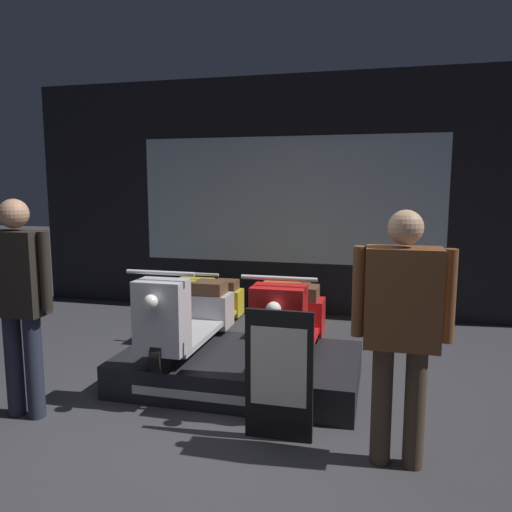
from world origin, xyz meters
TOP-DOWN VIEW (x-y plane):
  - ground_plane at (0.00, 0.00)m, footprint 30.00×30.00m
  - shop_wall_back at (0.00, 3.65)m, footprint 7.47×0.09m
  - display_platform at (0.06, 1.02)m, footprint 2.08×1.22m
  - scooter_display_left at (-0.40, 0.98)m, footprint 0.56×1.54m
  - scooter_display_right at (0.53, 0.98)m, footprint 0.56×1.54m
  - scooter_backrow_0 at (-0.72, 2.48)m, footprint 0.56×1.54m
  - scooter_backrow_1 at (0.24, 2.48)m, footprint 0.56×1.54m
  - person_left_browsing at (-1.36, 0.03)m, footprint 0.55×0.22m
  - person_right_browsing at (1.39, 0.03)m, footprint 0.61×0.25m
  - price_sign_board at (0.60, 0.16)m, footprint 0.47×0.04m

SIDE VIEW (x-z plane):
  - ground_plane at x=0.00m, z-range 0.00..0.00m
  - display_platform at x=0.06m, z-range 0.00..0.29m
  - scooter_backrow_0 at x=-0.72m, z-range -0.09..0.72m
  - scooter_backrow_1 at x=0.24m, z-range -0.09..0.72m
  - price_sign_board at x=0.60m, z-range 0.01..0.93m
  - scooter_display_left at x=-0.40m, z-range 0.19..1.01m
  - scooter_display_right at x=0.53m, z-range 0.19..1.01m
  - person_right_browsing at x=1.39m, z-range 0.15..1.77m
  - person_left_browsing at x=-1.36m, z-range 0.14..1.80m
  - shop_wall_back at x=0.00m, z-range 0.00..3.20m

